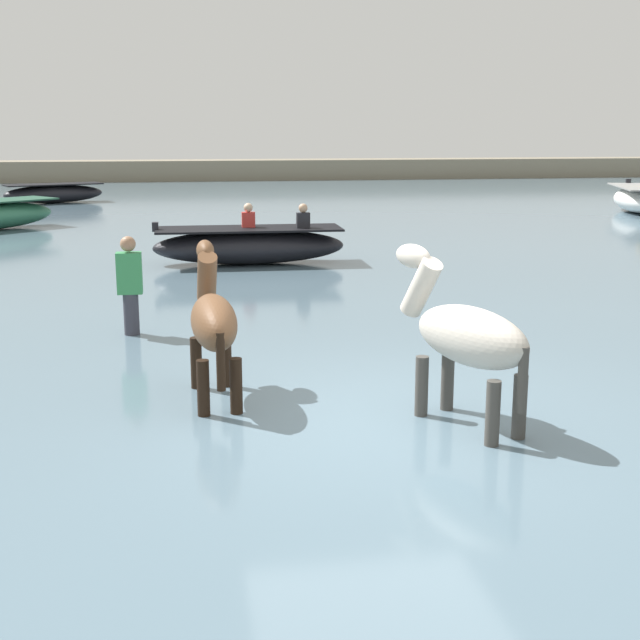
{
  "coord_description": "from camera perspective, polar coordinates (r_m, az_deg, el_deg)",
  "views": [
    {
      "loc": [
        -1.82,
        -7.43,
        2.98
      ],
      "look_at": [
        -0.26,
        1.98,
        0.83
      ],
      "focal_mm": 47.85,
      "sensor_mm": 36.0,
      "label": 1
    }
  ],
  "objects": [
    {
      "name": "boat_far_inshore",
      "position": [
        17.13,
        -4.74,
        4.99
      ],
      "size": [
        3.83,
        1.29,
        1.2
      ],
      "color": "black",
      "rests_on": "water_surface"
    },
    {
      "name": "boat_distant_east",
      "position": [
        32.73,
        -17.37,
        8.09
      ],
      "size": [
        3.72,
        2.36,
        0.69
      ],
      "color": "black",
      "rests_on": "water_surface"
    },
    {
      "name": "horse_lead_pinto",
      "position": [
        7.76,
        9.68,
        -1.31
      ],
      "size": [
        1.0,
        1.72,
        1.91
      ],
      "color": "beige",
      "rests_on": "ground"
    },
    {
      "name": "water_surface",
      "position": [
        17.75,
        -3.38,
        3.55
      ],
      "size": [
        90.0,
        90.0,
        0.33
      ],
      "primitive_type": "cube",
      "color": "slate",
      "rests_on": "ground"
    },
    {
      "name": "person_onlooker_right",
      "position": [
        11.37,
        -12.57,
        1.68
      ],
      "size": [
        0.32,
        0.21,
        1.63
      ],
      "color": "#383842",
      "rests_on": "ground"
    },
    {
      "name": "ground_plane",
      "position": [
        8.21,
        4.12,
        -8.64
      ],
      "size": [
        120.0,
        120.0,
        0.0
      ],
      "primitive_type": "plane",
      "color": "#666051"
    },
    {
      "name": "far_shoreline",
      "position": [
        45.74,
        -7.19,
        9.72
      ],
      "size": [
        80.0,
        2.4,
        1.37
      ],
      "primitive_type": "cube",
      "color": "gray",
      "rests_on": "ground"
    },
    {
      "name": "boat_mid_channel",
      "position": [
        29.6,
        20.58,
        7.57
      ],
      "size": [
        2.49,
        4.07,
        1.31
      ],
      "color": "silver",
      "rests_on": "water_surface"
    },
    {
      "name": "horse_trailing_bay",
      "position": [
        8.48,
        -7.15,
        -0.32
      ],
      "size": [
        0.5,
        1.68,
        1.84
      ],
      "color": "brown",
      "rests_on": "ground"
    }
  ]
}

